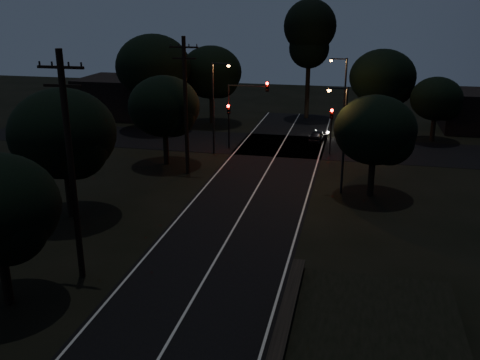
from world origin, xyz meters
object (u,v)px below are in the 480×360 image
at_px(streetlight_a, 215,102).
at_px(streetlight_b, 343,95).
at_px(signal_left, 229,118).
at_px(car, 318,136).
at_px(tall_pine, 310,33).
at_px(signal_right, 331,123).
at_px(signal_mast, 247,102).
at_px(streetlight_c, 342,133).
at_px(utility_pole_mid, 71,165).
at_px(utility_pole_far, 186,104).

height_order(streetlight_a, streetlight_b, same).
distance_m(signal_left, car, 9.24).
distance_m(tall_pine, signal_right, 16.81).
relative_size(signal_mast, streetlight_c, 0.83).
relative_size(tall_pine, streetlight_b, 1.65).
distance_m(utility_pole_mid, car, 31.23).
height_order(streetlight_b, car, streetlight_b).
bearing_deg(signal_right, car, 107.65).
bearing_deg(car, streetlight_b, 178.69).
distance_m(utility_pole_mid, signal_mast, 25.22).
bearing_deg(utility_pole_mid, tall_pine, 80.07).
height_order(tall_pine, signal_mast, tall_pine).
relative_size(utility_pole_mid, utility_pole_far, 1.05).
bearing_deg(streetlight_b, utility_pole_far, -133.30).
bearing_deg(signal_left, signal_mast, 0.13).
xyz_separation_m(utility_pole_mid, streetlight_a, (0.69, 23.00, -1.10)).
bearing_deg(streetlight_a, tall_pine, 69.64).
bearing_deg(signal_right, utility_pole_far, -143.00).
height_order(signal_right, streetlight_b, streetlight_b).
bearing_deg(signal_mast, signal_right, -0.03).
bearing_deg(signal_right, utility_pole_mid, -112.99).
bearing_deg(signal_left, streetlight_c, -43.76).
xyz_separation_m(signal_mast, streetlight_b, (8.22, 4.01, 0.30)).
bearing_deg(utility_pole_mid, car, 72.62).
relative_size(utility_pole_far, car, 3.20).
distance_m(signal_mast, streetlight_a, 3.13).
bearing_deg(utility_pole_far, utility_pole_mid, -90.00).
distance_m(signal_left, streetlight_c, 14.52).
bearing_deg(utility_pole_far, tall_pine, 73.07).
relative_size(tall_pine, car, 4.02).
xyz_separation_m(utility_pole_mid, tall_pine, (7.00, 40.00, 3.75)).
height_order(signal_left, signal_right, same).
height_order(tall_pine, car, tall_pine).
bearing_deg(signal_right, tall_pine, 103.49).
relative_size(signal_left, signal_mast, 0.66).
distance_m(utility_pole_mid, utility_pole_far, 17.00).
bearing_deg(car, streetlight_a, 46.05).
relative_size(streetlight_a, streetlight_b, 1.00).
xyz_separation_m(streetlight_a, streetlight_b, (10.61, 6.00, 0.00)).
xyz_separation_m(signal_right, streetlight_b, (0.71, 4.01, 1.80)).
bearing_deg(streetlight_a, streetlight_c, -35.69).
height_order(utility_pole_far, signal_right, utility_pole_far).
bearing_deg(streetlight_b, streetlight_c, -87.86).
xyz_separation_m(signal_right, streetlight_a, (-9.91, -1.99, 1.80)).
distance_m(utility_pole_far, streetlight_c, 12.05).
distance_m(signal_right, streetlight_b, 4.45).
xyz_separation_m(utility_pole_far, streetlight_c, (11.83, -2.00, -1.13)).
xyz_separation_m(signal_right, signal_mast, (-7.51, 0.00, 1.50)).
bearing_deg(signal_right, signal_left, 180.00).
bearing_deg(tall_pine, signal_mast, -104.62).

